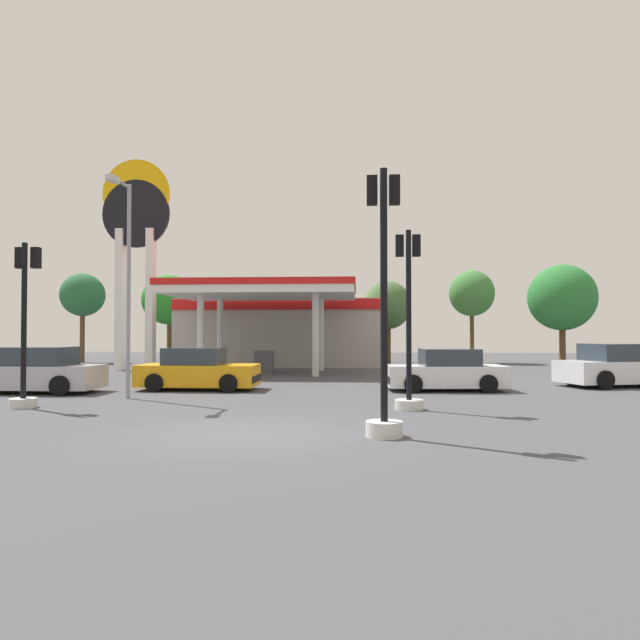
% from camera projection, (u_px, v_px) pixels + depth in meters
% --- Properties ---
extents(ground_plane, '(90.00, 90.00, 0.00)m').
position_uv_depth(ground_plane, '(251.00, 433.00, 11.27)').
color(ground_plane, '#47474C').
rests_on(ground_plane, ground).
extents(gas_station, '(11.80, 12.75, 4.40)m').
position_uv_depth(gas_station, '(280.00, 328.00, 33.53)').
color(gas_station, '#ADA89E').
rests_on(gas_station, ground).
extents(station_pole_sign, '(3.59, 0.56, 11.14)m').
position_uv_depth(station_pole_sign, '(136.00, 238.00, 29.92)').
color(station_pole_sign, white).
rests_on(station_pole_sign, ground).
extents(car_0, '(4.28, 2.00, 1.52)m').
position_uv_depth(car_0, '(36.00, 372.00, 18.84)').
color(car_0, black).
rests_on(car_0, ground).
extents(car_1, '(4.13, 2.05, 1.44)m').
position_uv_depth(car_1, '(446.00, 372.00, 19.57)').
color(car_1, black).
rests_on(car_1, ground).
extents(car_2, '(4.76, 2.99, 1.59)m').
position_uv_depth(car_2, '(619.00, 367.00, 21.04)').
color(car_2, black).
rests_on(car_2, ground).
extents(car_3, '(4.12, 1.91, 1.47)m').
position_uv_depth(car_3, '(198.00, 371.00, 19.81)').
color(car_3, black).
rests_on(car_3, ground).
extents(traffic_signal_0, '(0.69, 0.70, 4.41)m').
position_uv_depth(traffic_signal_0, '(25.00, 341.00, 15.17)').
color(traffic_signal_0, silver).
rests_on(traffic_signal_0, ground).
extents(traffic_signal_1, '(0.74, 0.74, 4.68)m').
position_uv_depth(traffic_signal_1, '(409.00, 341.00, 14.82)').
color(traffic_signal_1, silver).
rests_on(traffic_signal_1, ground).
extents(traffic_signal_2, '(0.71, 0.71, 5.19)m').
position_uv_depth(traffic_signal_2, '(384.00, 336.00, 10.99)').
color(traffic_signal_2, silver).
rests_on(traffic_signal_2, ground).
extents(tree_0, '(2.87, 2.87, 5.91)m').
position_uv_depth(tree_0, '(83.00, 295.00, 37.67)').
color(tree_0, brown).
rests_on(tree_0, ground).
extents(tree_1, '(3.59, 3.59, 5.78)m').
position_uv_depth(tree_1, '(170.00, 300.00, 37.40)').
color(tree_1, brown).
rests_on(tree_1, ground).
extents(tree_2, '(2.96, 2.96, 4.89)m').
position_uv_depth(tree_2, '(291.00, 307.00, 37.66)').
color(tree_2, brown).
rests_on(tree_2, ground).
extents(tree_3, '(3.01, 3.01, 5.29)m').
position_uv_depth(tree_3, '(388.00, 306.00, 36.34)').
color(tree_3, brown).
rests_on(tree_3, ground).
extents(tree_4, '(2.95, 2.95, 6.09)m').
position_uv_depth(tree_4, '(472.00, 294.00, 37.35)').
color(tree_4, brown).
rests_on(tree_4, ground).
extents(tree_5, '(4.07, 4.07, 6.17)m').
position_uv_depth(tree_5, '(562.00, 298.00, 34.85)').
color(tree_5, brown).
rests_on(tree_5, ground).
extents(corner_streetlamp, '(0.24, 1.48, 6.53)m').
position_uv_depth(corner_streetlamp, '(126.00, 268.00, 17.06)').
color(corner_streetlamp, gray).
rests_on(corner_streetlamp, ground).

